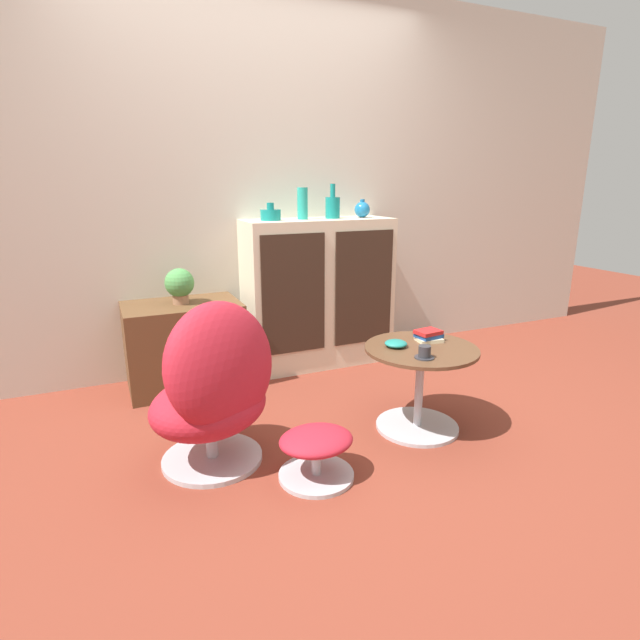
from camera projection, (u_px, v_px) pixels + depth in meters
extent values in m
plane|color=brown|center=(340.00, 440.00, 2.61)|extent=(12.00, 12.00, 0.00)
cube|color=beige|center=(256.00, 182.00, 3.44)|extent=(6.40, 0.06, 2.60)
cube|color=beige|center=(318.00, 293.00, 3.60)|extent=(1.06, 0.38, 1.06)
cube|color=#332319|center=(294.00, 295.00, 3.31)|extent=(0.45, 0.01, 0.80)
cube|color=#332319|center=(364.00, 288.00, 3.52)|extent=(0.45, 0.01, 0.80)
cube|color=brown|center=(184.00, 345.00, 3.24)|extent=(0.72, 0.47, 0.56)
cylinder|color=beige|center=(192.00, 363.00, 3.04)|extent=(0.19, 0.01, 0.19)
cylinder|color=#B7B7BC|center=(213.00, 458.00, 2.42)|extent=(0.48, 0.48, 0.02)
cylinder|color=#B7B7BC|center=(212.00, 444.00, 2.40)|extent=(0.06, 0.06, 0.13)
ellipsoid|color=#B21E2D|center=(209.00, 405.00, 2.34)|extent=(0.73, 0.69, 0.27)
ellipsoid|color=#B21E2D|center=(221.00, 365.00, 2.22)|extent=(0.67, 0.57, 0.61)
cylinder|color=#B7B7BC|center=(316.00, 475.00, 2.28)|extent=(0.35, 0.35, 0.02)
cylinder|color=#B7B7BC|center=(316.00, 461.00, 2.26)|extent=(0.04, 0.04, 0.12)
ellipsoid|color=#B21E2D|center=(316.00, 440.00, 2.23)|extent=(0.34, 0.29, 0.09)
cylinder|color=#B7B7BC|center=(417.00, 426.00, 2.74)|extent=(0.45, 0.45, 0.02)
cylinder|color=#B7B7BC|center=(419.00, 388.00, 2.68)|extent=(0.04, 0.04, 0.43)
cylinder|color=brown|center=(421.00, 349.00, 2.62)|extent=(0.60, 0.60, 0.02)
cylinder|color=#147A75|center=(271.00, 215.00, 3.32)|extent=(0.14, 0.14, 0.07)
cylinder|color=#147A75|center=(270.00, 206.00, 3.30)|extent=(0.05, 0.05, 0.04)
cylinder|color=teal|center=(303.00, 204.00, 3.39)|extent=(0.07, 0.07, 0.21)
cylinder|color=#147A75|center=(333.00, 208.00, 3.49)|extent=(0.10, 0.10, 0.15)
cylinder|color=#147A75|center=(333.00, 190.00, 3.45)|extent=(0.04, 0.04, 0.09)
ellipsoid|color=#196699|center=(362.00, 210.00, 3.58)|extent=(0.11, 0.11, 0.11)
cylinder|color=#196699|center=(362.00, 201.00, 3.57)|extent=(0.03, 0.03, 0.02)
cylinder|color=#996B4C|center=(181.00, 299.00, 3.16)|extent=(0.10, 0.10, 0.06)
sphere|color=#478E47|center=(179.00, 283.00, 3.13)|extent=(0.18, 0.18, 0.18)
cylinder|color=#2D2D33|center=(424.00, 357.00, 2.46)|extent=(0.10, 0.10, 0.01)
cylinder|color=#2D2D33|center=(425.00, 352.00, 2.45)|extent=(0.06, 0.06, 0.06)
cube|color=beige|center=(429.00, 340.00, 2.71)|extent=(0.14, 0.12, 0.02)
cube|color=#1E478C|center=(429.00, 335.00, 2.72)|extent=(0.14, 0.11, 0.02)
cube|color=red|center=(428.00, 332.00, 2.71)|extent=(0.14, 0.12, 0.02)
ellipsoid|color=#1E7A70|center=(396.00, 344.00, 2.62)|extent=(0.12, 0.12, 0.04)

